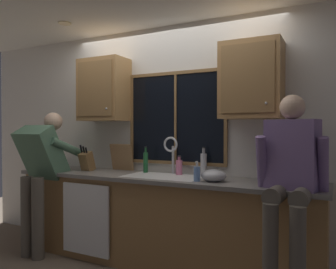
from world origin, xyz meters
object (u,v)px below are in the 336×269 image
bottle_green_glass (179,167)px  bottle_amber_small (146,162)px  mixing_bowl (214,176)px  soap_dispenser (197,174)px  person_sitting_on_counter (290,167)px  person_standing (41,167)px  cutting_board (122,157)px  bottle_tall_clear (204,164)px  knife_block (87,161)px

bottle_green_glass → bottle_amber_small: 0.41m
mixing_bowl → soap_dispenser: bearing=-152.4°
soap_dispenser → person_sitting_on_counter: bearing=-8.3°
mixing_bowl → person_standing: bearing=-172.4°
person_standing → cutting_board: person_standing is taller
person_standing → cutting_board: size_ratio=5.11×
cutting_board → bottle_tall_clear: bearing=-0.2°
mixing_bowl → bottle_amber_small: size_ratio=0.80×
soap_dispenser → bottle_green_glass: bottle_green_glass is taller
person_sitting_on_counter → cutting_board: person_sitting_on_counter is taller
person_standing → knife_block: bearing=42.5°
cutting_board → bottle_tall_clear: cutting_board is taller
bottle_green_glass → cutting_board: bearing=176.5°
knife_block → mixing_bowl: (1.57, -0.08, -0.06)m
knife_block → bottle_green_glass: (1.10, 0.17, -0.02)m
cutting_board → mixing_bowl: bearing=-13.4°
bottle_green_glass → knife_block: bearing=-171.2°
person_standing → mixing_bowl: 1.96m
person_sitting_on_counter → mixing_bowl: (-0.70, 0.19, -0.13)m
cutting_board → person_standing: bearing=-141.9°
knife_block → soap_dispenser: knife_block is taller
mixing_bowl → knife_block: bearing=177.1°
bottle_green_glass → bottle_amber_small: bottle_amber_small is taller
mixing_bowl → bottle_amber_small: bottle_amber_small is taller
knife_block → person_standing: bearing=-137.5°
cutting_board → person_sitting_on_counter: bearing=-14.2°
person_sitting_on_counter → bottle_green_glass: size_ratio=6.16×
soap_dispenser → bottle_amber_small: bearing=157.1°
cutting_board → bottle_green_glass: bearing=-3.5°
person_sitting_on_counter → bottle_amber_small: person_sitting_on_counter is taller
person_standing → bottle_tall_clear: person_standing is taller
person_sitting_on_counter → bottle_tall_clear: 1.03m
bottle_green_glass → bottle_tall_clear: (0.26, 0.04, 0.04)m
knife_block → bottle_tall_clear: 1.38m
person_sitting_on_counter → soap_dispenser: person_sitting_on_counter is taller
knife_block → cutting_board: bearing=32.5°
person_standing → soap_dispenser: person_standing is taller
knife_block → bottle_tall_clear: (1.36, 0.21, 0.01)m
person_sitting_on_counter → knife_block: 2.29m
person_standing → bottle_tall_clear: bearing=17.6°
bottle_amber_small → knife_block: bearing=-166.9°
person_sitting_on_counter → knife_block: size_ratio=3.92×
cutting_board → bottle_amber_small: bearing=-8.6°
cutting_board → bottle_amber_small: cutting_board is taller
soap_dispenser → bottle_green_glass: bearing=136.0°
person_standing → mixing_bowl: bearing=7.6°
bottle_amber_small → soap_dispenser: bearing=-22.9°
knife_block → mixing_bowl: knife_block is taller
knife_block → person_sitting_on_counter: bearing=-6.8°
soap_dispenser → bottle_green_glass: (-0.33, 0.32, 0.01)m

